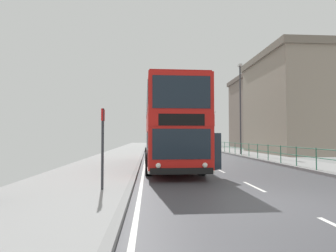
{
  "coord_description": "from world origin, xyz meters",
  "views": [
    {
      "loc": [
        -3.67,
        -7.1,
        1.74
      ],
      "look_at": [
        -2.78,
        6.24,
        2.26
      ],
      "focal_mm": 30.02,
      "sensor_mm": 36.0,
      "label": 1
    }
  ],
  "objects_px": {
    "double_decker_bus_main": "(170,127)",
    "bare_tree_far_00": "(209,128)",
    "background_building_01": "(283,111)",
    "street_lamp_far_side": "(240,102)",
    "background_building_00": "(317,104)",
    "bus_stop_sign_near": "(103,139)"
  },
  "relations": [
    {
      "from": "double_decker_bus_main",
      "to": "bare_tree_far_00",
      "type": "xyz_separation_m",
      "value": [
        8.91,
        30.75,
        1.02
      ]
    },
    {
      "from": "double_decker_bus_main",
      "to": "background_building_01",
      "type": "relative_size",
      "value": 0.62
    },
    {
      "from": "street_lamp_far_side",
      "to": "bare_tree_far_00",
      "type": "distance_m",
      "value": 20.66
    },
    {
      "from": "bare_tree_far_00",
      "to": "background_building_01",
      "type": "xyz_separation_m",
      "value": [
        11.08,
        -3.59,
        2.56
      ]
    },
    {
      "from": "bus_stop_sign_near",
      "to": "street_lamp_far_side",
      "type": "xyz_separation_m",
      "value": [
        10.0,
        17.1,
        3.33
      ]
    },
    {
      "from": "double_decker_bus_main",
      "to": "background_building_01",
      "type": "bearing_deg",
      "value": 53.64
    },
    {
      "from": "street_lamp_far_side",
      "to": "background_building_00",
      "type": "distance_m",
      "value": 9.84
    },
    {
      "from": "bus_stop_sign_near",
      "to": "bare_tree_far_00",
      "type": "bearing_deg",
      "value": 73.02
    },
    {
      "from": "street_lamp_far_side",
      "to": "background_building_01",
      "type": "height_order",
      "value": "background_building_01"
    },
    {
      "from": "double_decker_bus_main",
      "to": "bare_tree_far_00",
      "type": "bearing_deg",
      "value": 73.83
    },
    {
      "from": "bus_stop_sign_near",
      "to": "street_lamp_far_side",
      "type": "distance_m",
      "value": 20.09
    },
    {
      "from": "bare_tree_far_00",
      "to": "background_building_01",
      "type": "distance_m",
      "value": 11.92
    },
    {
      "from": "street_lamp_far_side",
      "to": "background_building_00",
      "type": "xyz_separation_m",
      "value": [
        9.39,
        2.92,
        0.3
      ]
    },
    {
      "from": "double_decker_bus_main",
      "to": "background_building_00",
      "type": "distance_m",
      "value": 21.55
    },
    {
      "from": "double_decker_bus_main",
      "to": "street_lamp_far_side",
      "type": "relative_size",
      "value": 1.21
    },
    {
      "from": "double_decker_bus_main",
      "to": "bare_tree_far_00",
      "type": "height_order",
      "value": "bare_tree_far_00"
    },
    {
      "from": "bare_tree_far_00",
      "to": "background_building_00",
      "type": "xyz_separation_m",
      "value": [
        7.9,
        -17.62,
        1.99
      ]
    },
    {
      "from": "bus_stop_sign_near",
      "to": "background_building_00",
      "type": "xyz_separation_m",
      "value": [
        19.4,
        20.01,
        3.63
      ]
    },
    {
      "from": "street_lamp_far_side",
      "to": "background_building_01",
      "type": "xyz_separation_m",
      "value": [
        12.57,
        16.95,
        0.87
      ]
    },
    {
      "from": "double_decker_bus_main",
      "to": "background_building_00",
      "type": "bearing_deg",
      "value": 37.97
    },
    {
      "from": "double_decker_bus_main",
      "to": "bus_stop_sign_near",
      "type": "height_order",
      "value": "double_decker_bus_main"
    },
    {
      "from": "double_decker_bus_main",
      "to": "bus_stop_sign_near",
      "type": "distance_m",
      "value": 7.38
    }
  ]
}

